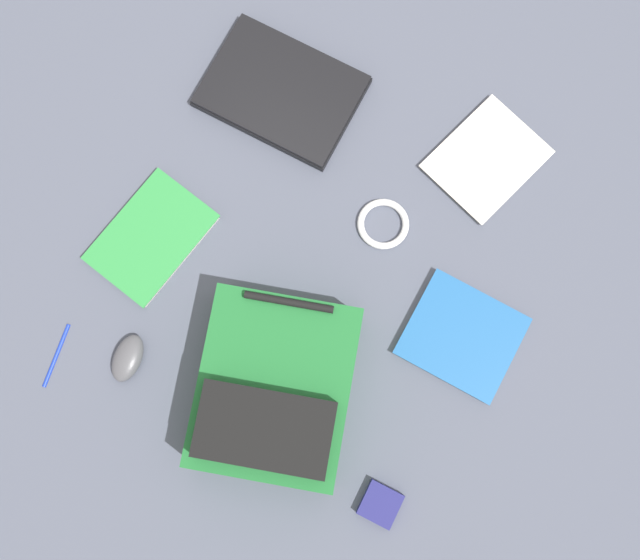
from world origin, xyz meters
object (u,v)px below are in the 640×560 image
at_px(backpack, 274,391).
at_px(laptop, 282,91).
at_px(book_comic, 462,336).
at_px(pen_black, 56,355).
at_px(earbud_pouch, 380,504).
at_px(book_manual, 152,238).
at_px(computer_mouse, 128,358).
at_px(cable_coil, 383,224).
at_px(book_red, 487,160).

distance_m(backpack, laptop, 0.71).
height_order(book_comic, pen_black, book_comic).
distance_m(laptop, book_comic, 0.71).
bearing_deg(earbud_pouch, book_comic, 89.20).
bearing_deg(laptop, book_manual, -102.98).
bearing_deg(computer_mouse, backpack, 6.76).
bearing_deg(backpack, cable_coil, 84.33).
bearing_deg(book_red, computer_mouse, -123.69).
distance_m(book_red, book_manual, 0.80).
height_order(computer_mouse, pen_black, computer_mouse).
relative_size(backpack, cable_coil, 3.79).
xyz_separation_m(book_manual, computer_mouse, (0.09, -0.26, 0.01)).
relative_size(backpack, book_manual, 1.50).
xyz_separation_m(backpack, book_red, (0.19, 0.70, -0.07)).
bearing_deg(book_comic, backpack, -136.80).
bearing_deg(backpack, book_manual, 156.39).
bearing_deg(laptop, backpack, -63.71).
height_order(laptop, book_comic, laptop).
relative_size(book_red, book_manual, 1.00).
bearing_deg(cable_coil, earbud_pouch, -64.80).
xyz_separation_m(backpack, cable_coil, (0.04, 0.45, -0.07)).
relative_size(book_red, book_comic, 1.22).
bearing_deg(book_comic, book_red, 106.74).
xyz_separation_m(computer_mouse, earbud_pouch, (0.64, -0.03, -0.00)).
bearing_deg(book_manual, pen_black, -100.62).
xyz_separation_m(book_manual, pen_black, (-0.06, -0.33, -0.01)).
xyz_separation_m(backpack, book_manual, (-0.42, 0.18, -0.07)).
bearing_deg(laptop, pen_black, -101.99).
distance_m(book_comic, book_manual, 0.74).
bearing_deg(earbud_pouch, book_red, 98.12).
height_order(backpack, computer_mouse, backpack).
xyz_separation_m(book_red, cable_coil, (-0.15, -0.25, 0.00)).
distance_m(book_manual, cable_coil, 0.53).
height_order(book_red, book_manual, book_manual).
xyz_separation_m(book_comic, computer_mouse, (-0.64, -0.38, 0.01)).
relative_size(computer_mouse, pen_black, 0.74).
xyz_separation_m(book_comic, pen_black, (-0.79, -0.45, -0.01)).
bearing_deg(pen_black, cable_coil, 48.97).
bearing_deg(cable_coil, laptop, 153.05).
height_order(backpack, book_manual, backpack).
xyz_separation_m(laptop, earbud_pouch, (0.62, -0.74, -0.00)).
distance_m(book_comic, pen_black, 0.91).
xyz_separation_m(cable_coil, pen_black, (-0.52, -0.60, -0.00)).
bearing_deg(pen_black, book_comic, 29.37).
bearing_deg(book_manual, computer_mouse, -71.60).
relative_size(laptop, book_manual, 1.18).
height_order(backpack, book_comic, backpack).
distance_m(backpack, pen_black, 0.51).
height_order(backpack, book_red, backpack).
bearing_deg(pen_black, backpack, 17.47).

